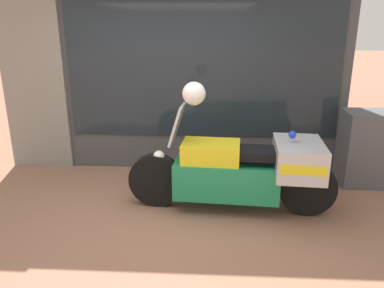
{
  "coord_description": "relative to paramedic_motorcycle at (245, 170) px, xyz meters",
  "views": [
    {
      "loc": [
        0.59,
        -3.77,
        2.2
      ],
      "look_at": [
        0.33,
        0.94,
        0.68
      ],
      "focal_mm": 35.0,
      "sensor_mm": 36.0,
      "label": 1
    }
  ],
  "objects": [
    {
      "name": "utility_cabinet",
      "position": [
        1.92,
        0.93,
        -0.01
      ],
      "size": [
        0.99,
        0.54,
        1.05
      ],
      "primitive_type": "cube",
      "color": "#4C4C51",
      "rests_on": "ground"
    },
    {
      "name": "white_helmet",
      "position": [
        -0.62,
        0.05,
        0.9
      ],
      "size": [
        0.27,
        0.27,
        0.27
      ],
      "primitive_type": "sphere",
      "color": "white",
      "rests_on": "paramedic_motorcycle"
    },
    {
      "name": "paramedic_motorcycle",
      "position": [
        0.0,
        0.0,
        0.0
      ],
      "size": [
        2.52,
        0.83,
        1.3
      ],
      "rotation": [
        0.0,
        0.0,
        3.07
      ],
      "color": "black",
      "rests_on": "ground"
    },
    {
      "name": "shop_building",
      "position": [
        -1.41,
        1.57,
        1.31
      ],
      "size": [
        5.2,
        0.55,
        3.67
      ],
      "color": "#424247",
      "rests_on": "ground"
    },
    {
      "name": "window_display",
      "position": [
        -0.6,
        1.6,
        -0.05
      ],
      "size": [
        3.79,
        0.3,
        2.03
      ],
      "color": "slate",
      "rests_on": "ground"
    },
    {
      "name": "ground_plane",
      "position": [
        -1.0,
        -0.43,
        -0.54
      ],
      "size": [
        60.0,
        60.0,
        0.0
      ],
      "primitive_type": "plane",
      "color": "#8E604C"
    }
  ]
}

